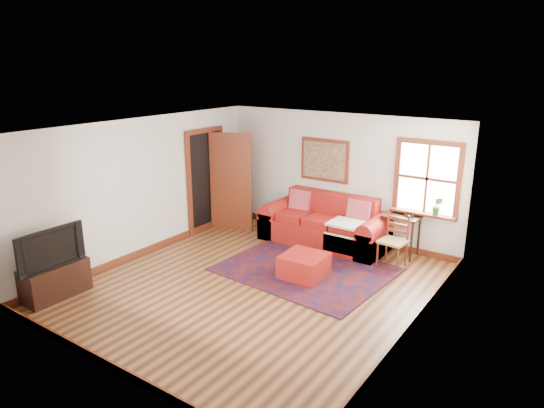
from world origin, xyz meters
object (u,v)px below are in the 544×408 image
Objects in this scene: side_table at (402,222)px; ladder_back_chair at (394,239)px; red_leather_sofa at (325,228)px; red_ottoman at (304,266)px; media_cabinet at (55,280)px.

ladder_back_chair is at bearing -82.27° from side_table.
side_table is at bearing 9.98° from red_leather_sofa.
red_ottoman is (0.47, -1.57, -0.12)m from red_leather_sofa.
red_leather_sofa is 3.17× the size of side_table.
red_ottoman is at bearing -117.89° from side_table.
red_leather_sofa is at bearing 62.23° from media_cabinet.
side_table is 5.87m from media_cabinet.
side_table is 0.84× the size of ladder_back_chair.
red_leather_sofa is 4.86m from media_cabinet.
media_cabinet is (-2.73, -2.73, 0.07)m from red_ottoman.
ladder_back_chair is 5.51m from media_cabinet.
red_leather_sofa reaches higher than ladder_back_chair.
ladder_back_chair is at bearing -10.48° from red_leather_sofa.
red_leather_sofa is at bearing -170.02° from side_table.
red_ottoman is at bearing -128.75° from ladder_back_chair.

